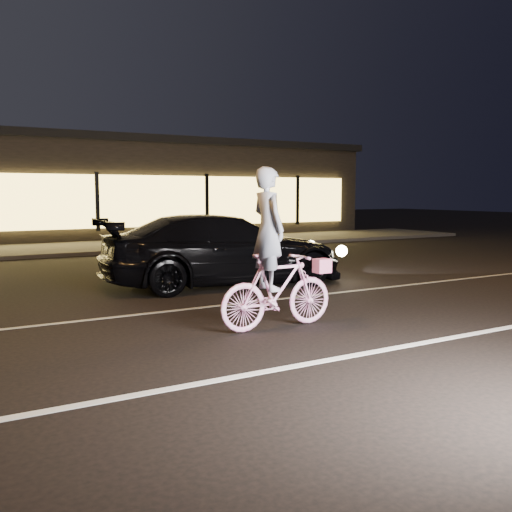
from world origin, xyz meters
TOP-DOWN VIEW (x-y plane):
  - ground at (0.00, 0.00)m, footprint 90.00×90.00m
  - lane_stripe_near at (0.00, -1.50)m, footprint 60.00×0.12m
  - lane_stripe_far at (0.00, 2.00)m, footprint 60.00×0.10m
  - sidewalk at (0.00, 13.00)m, footprint 30.00×4.00m
  - storefront at (0.00, 18.97)m, footprint 25.40×8.42m
  - cyclist at (-1.32, 0.13)m, footprint 1.81×0.62m
  - sedan at (-0.20, 3.94)m, footprint 5.29×2.59m

SIDE VIEW (x-z plane):
  - ground at x=0.00m, z-range 0.00..0.00m
  - lane_stripe_near at x=0.00m, z-range 0.00..0.01m
  - lane_stripe_far at x=0.00m, z-range 0.00..0.01m
  - sidewalk at x=0.00m, z-range 0.00..0.12m
  - sedan at x=-0.20m, z-range 0.00..1.48m
  - cyclist at x=-1.32m, z-range -0.33..1.95m
  - storefront at x=0.00m, z-range 0.05..4.25m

